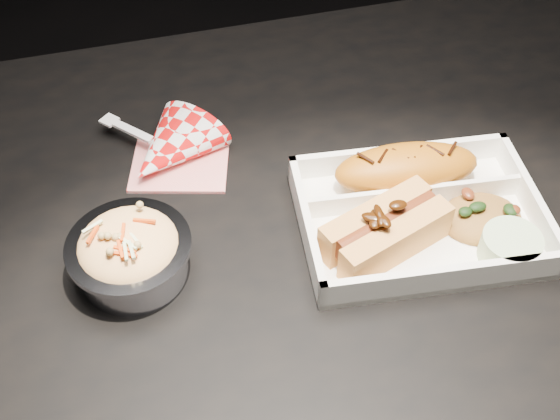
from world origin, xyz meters
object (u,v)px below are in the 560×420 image
Objects in this scene: food_tray at (418,219)px; foil_coleslaw_cup at (130,251)px; dining_table at (309,281)px; fried_pastry at (406,168)px; napkin_fork at (169,151)px; hotdog at (386,229)px.

foil_coleslaw_cup is at bearing -176.96° from food_tray.
dining_table is 0.17m from fried_pastry.
foil_coleslaw_cup reaches higher than food_tray.
hotdog is at bearing 3.54° from napkin_fork.
napkin_fork is at bearing 151.23° from food_tray.
dining_table is 0.15m from food_tray.
food_tray is 1.74× the size of napkin_fork.
fried_pastry is at bearing 7.04° from foil_coleslaw_cup.
fried_pastry is (0.12, 0.03, 0.12)m from dining_table.
food_tray is at bearing 13.19° from napkin_fork.
fried_pastry reaches higher than dining_table.
food_tray is 1.89× the size of hotdog.
hotdog reaches higher than food_tray.
dining_table is 0.15m from hotdog.
foil_coleslaw_cup is (-0.30, 0.02, 0.02)m from food_tray.
dining_table is 9.79× the size of foil_coleslaw_cup.
napkin_fork reaches higher than fried_pastry.
food_tray reaches higher than dining_table.
fried_pastry reaches higher than food_tray.
foil_coleslaw_cup is at bearing -63.73° from napkin_fork.
napkin_fork is (-0.13, 0.15, 0.11)m from dining_table.
dining_table is 4.47× the size of food_tray.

